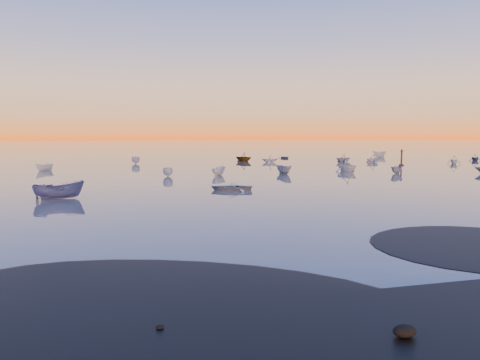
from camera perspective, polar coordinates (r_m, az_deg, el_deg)
name	(u,v)px	position (r m, az deg, el deg)	size (l,w,h in m)	color
ground	(169,156)	(117.65, -8.63, 2.94)	(600.00, 600.00, 0.00)	slate
mud_lobes	(446,265)	(21.10, 23.78, -9.50)	(140.00, 6.00, 0.07)	black
moored_fleet	(204,169)	(71.20, -4.45, 1.29)	(124.00, 58.00, 1.20)	silver
boat_near_center	(59,199)	(41.42, -21.18, -2.18)	(4.11, 1.74, 1.42)	#3D4675
boat_near_right	(347,171)	(68.89, 12.88, 1.02)	(4.02, 1.81, 1.41)	silver
channel_marker	(402,159)	(84.90, 19.09, 2.48)	(0.83, 0.83, 2.96)	#45170E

